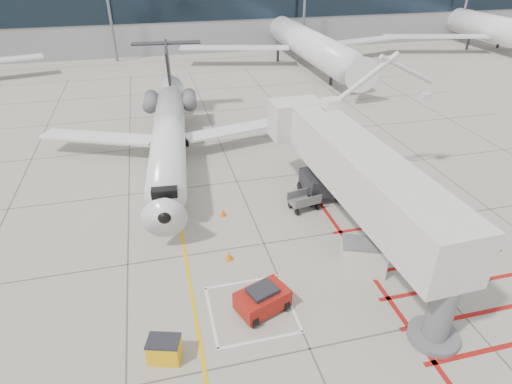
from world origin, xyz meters
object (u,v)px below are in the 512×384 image
object	(u,v)px
pushback_tug	(262,299)
spill_bin	(164,350)
jet_bridge	(370,191)
regional_jet	(166,128)

from	to	relation	value
pushback_tug	spill_bin	size ratio (longest dim) A/B	1.84
jet_bridge	pushback_tug	xyz separation A→B (m)	(-6.94, -3.21, -3.28)
regional_jet	pushback_tug	size ratio (longest dim) A/B	11.25
jet_bridge	spill_bin	size ratio (longest dim) A/B	14.77
regional_jet	spill_bin	xyz separation A→B (m)	(-1.56, -17.85, -3.10)
regional_jet	pushback_tug	world-z (taller)	regional_jet
jet_bridge	spill_bin	bearing A→B (deg)	-158.88
regional_jet	pushback_tug	bearing A→B (deg)	-73.29
regional_jet	jet_bridge	world-z (taller)	jet_bridge
pushback_tug	jet_bridge	bearing A→B (deg)	4.27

